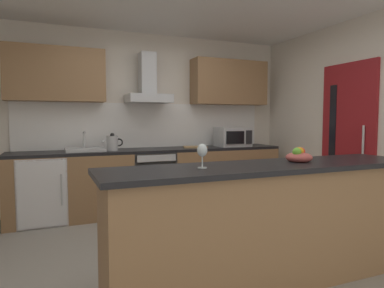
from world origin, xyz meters
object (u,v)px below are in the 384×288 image
at_px(kettle, 112,143).
at_px(wine_glass, 202,151).
at_px(chopping_board, 195,147).
at_px(refrigerator, 43,190).
at_px(microwave, 233,137).
at_px(oven, 151,180).
at_px(sink, 85,149).
at_px(range_hood, 148,87).
at_px(fruit_bowl, 299,156).

bearing_deg(kettle, wine_glass, -84.33).
bearing_deg(kettle, chopping_board, 0.47).
distance_m(refrigerator, microwave, 2.82).
distance_m(oven, sink, 1.01).
bearing_deg(oven, kettle, -176.48).
xyz_separation_m(oven, range_hood, (-0.00, 0.13, 1.33)).
xyz_separation_m(oven, sink, (-0.90, 0.01, 0.47)).
bearing_deg(sink, kettle, -7.25).
height_order(microwave, fruit_bowl, microwave).
distance_m(range_hood, fruit_bowl, 2.72).
height_order(range_hood, chopping_board, range_hood).
bearing_deg(fruit_bowl, chopping_board, 88.15).
distance_m(microwave, chopping_board, 0.65).
height_order(kettle, fruit_bowl, kettle).
bearing_deg(wine_glass, microwave, 56.14).
bearing_deg(wine_glass, refrigerator, 114.69).
relative_size(oven, range_hood, 1.11).
distance_m(kettle, wine_glass, 2.43).
bearing_deg(microwave, range_hood, 173.17).
height_order(kettle, range_hood, range_hood).
relative_size(kettle, range_hood, 0.40).
distance_m(oven, range_hood, 1.33).
distance_m(oven, refrigerator, 1.43).
distance_m(oven, microwave, 1.44).
relative_size(sink, fruit_bowl, 2.27).
xyz_separation_m(sink, wine_glass, (0.59, -2.46, 0.16)).
xyz_separation_m(sink, kettle, (0.35, -0.04, 0.08)).
xyz_separation_m(microwave, kettle, (-1.86, -0.01, -0.04)).
relative_size(wine_glass, chopping_board, 0.52).
distance_m(kettle, fruit_bowl, 2.64).
bearing_deg(fruit_bowl, kettle, 115.73).
distance_m(refrigerator, sink, 0.73).
height_order(refrigerator, wine_glass, wine_glass).
bearing_deg(microwave, fruit_bowl, -106.70).
height_order(refrigerator, range_hood, range_hood).
xyz_separation_m(oven, microwave, (1.31, -0.03, 0.59)).
distance_m(oven, fruit_bowl, 2.55).
relative_size(sink, chopping_board, 1.47).
bearing_deg(refrigerator, oven, 0.11).
bearing_deg(sink, microwave, -1.01).
xyz_separation_m(wine_glass, fruit_bowl, (0.91, 0.03, -0.08)).
bearing_deg(kettle, sink, 172.75).
bearing_deg(wine_glass, chopping_board, 67.89).
xyz_separation_m(refrigerator, microwave, (2.75, -0.03, 0.62)).
bearing_deg(sink, refrigerator, -178.52).
height_order(range_hood, fruit_bowl, range_hood).
distance_m(microwave, fruit_bowl, 2.49).
relative_size(range_hood, chopping_board, 2.12).
distance_m(range_hood, wine_glass, 2.68).
relative_size(range_hood, fruit_bowl, 3.27).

